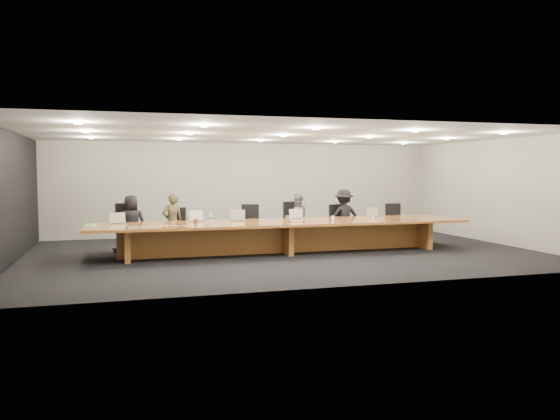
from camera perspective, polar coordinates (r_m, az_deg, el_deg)
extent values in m
plane|color=black|center=(13.07, 0.37, -4.47)|extent=(12.00, 12.00, 0.00)
cube|color=silver|center=(16.80, -3.59, 2.21)|extent=(12.00, 0.02, 2.80)
cube|color=black|center=(12.57, -26.51, 1.06)|extent=(0.08, 7.84, 2.74)
cube|color=brown|center=(12.98, 0.38, -1.32)|extent=(9.00, 1.80, 0.06)
cube|color=brown|center=(13.02, 0.38, -2.97)|extent=(7.65, 0.15, 0.69)
cube|color=brown|center=(12.47, -15.69, -3.42)|extent=(0.12, 1.26, 0.69)
cube|color=brown|center=(13.02, 0.38, -2.97)|extent=(0.12, 1.26, 0.69)
cube|color=brown|center=(14.47, 14.16, -2.38)|extent=(0.12, 1.26, 0.69)
imported|color=black|center=(13.67, -15.25, -1.34)|extent=(0.68, 0.45, 1.37)
imported|color=#3C3921|center=(13.69, -11.17, -1.22)|extent=(0.56, 0.42, 1.39)
imported|color=slate|center=(14.35, 1.79, -0.97)|extent=(0.68, 0.53, 1.36)
imported|color=black|center=(14.83, 6.69, -0.66)|extent=(0.95, 0.57, 1.45)
cylinder|color=silver|center=(12.56, -7.25, -0.87)|extent=(0.10, 0.10, 0.23)
cylinder|color=brown|center=(12.63, -8.79, -1.15)|extent=(0.09, 0.09, 0.10)
cone|color=silver|center=(13.47, 5.54, -0.82)|extent=(0.08, 0.08, 0.09)
cone|color=white|center=(13.97, 9.72, -0.70)|extent=(0.10, 0.10, 0.09)
cube|color=white|center=(12.65, -19.14, -1.52)|extent=(0.25, 0.21, 0.01)
cube|color=#55CB36|center=(12.66, -19.20, -1.43)|extent=(0.17, 0.11, 0.03)
cube|color=silver|center=(11.87, -15.15, -1.73)|extent=(0.25, 0.21, 0.03)
cone|color=black|center=(12.19, -10.46, -1.52)|extent=(0.14, 0.14, 0.03)
cone|color=black|center=(12.70, 1.09, -1.24)|extent=(0.15, 0.15, 0.03)
cone|color=black|center=(13.54, 11.38, -1.00)|extent=(0.14, 0.14, 0.03)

